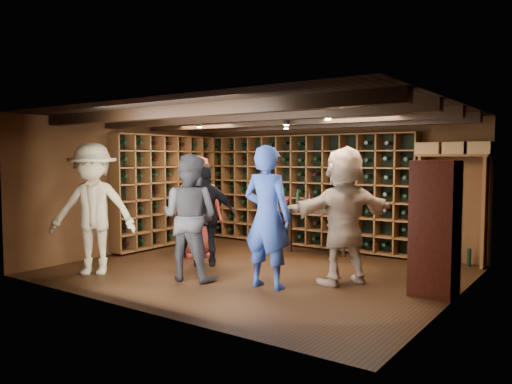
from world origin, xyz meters
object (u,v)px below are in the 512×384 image
Objects in this scene: guest_beige at (344,215)px; tasting_table at (311,214)px; display_cabinet at (435,231)px; guest_red_floral at (198,206)px; guest_woman_black at (206,215)px; man_grey_suit at (190,217)px; guest_khaki at (93,209)px; man_blue_shirt at (267,217)px.

tasting_table is (-1.33, 1.44, -0.21)m from guest_beige.
display_cabinet is at bearing -33.86° from tasting_table.
guest_red_floral is at bearing -63.85° from guest_beige.
guest_red_floral is 1.09× the size of guest_woman_black.
guest_red_floral is at bearing -80.51° from guest_woman_black.
man_grey_suit is 0.92× the size of guest_khaki.
guest_woman_black is (0.67, -0.55, -0.08)m from guest_red_floral.
guest_beige is at bearing -163.58° from man_grey_suit.
guest_red_floral is 2.03m from guest_khaki.
guest_beige is 1.98m from tasting_table.
guest_woman_black is (-0.41, 0.83, -0.08)m from man_grey_suit.
guest_red_floral is 0.87m from guest_woman_black.
man_grey_suit is 2.26m from guest_beige.
tasting_table is at bearing 152.69° from display_cabinet.
guest_beige is (-1.25, -0.11, 0.13)m from display_cabinet.
guest_khaki is 3.84m from guest_beige.
display_cabinet is 0.89× the size of guest_beige.
man_grey_suit is 0.93m from guest_woman_black.
man_blue_shirt is at bearing -11.11° from guest_beige.
man_blue_shirt is 2.55m from guest_red_floral.
guest_khaki reaches higher than display_cabinet.
man_grey_suit is 1.10× the size of guest_woman_black.
man_grey_suit is at bearing -110.59° from tasting_table.
guest_woman_black is at bearing -174.06° from display_cabinet.
guest_khaki is at bearing 15.17° from man_blue_shirt.
man_blue_shirt is at bearing -76.59° from guest_red_floral.
display_cabinet is 1.26m from guest_beige.
guest_beige reaches higher than tasting_table.
tasting_table is at bearing -105.81° from guest_beige.
guest_woman_black is 2.40m from guest_beige.
display_cabinet is 2.90m from tasting_table.
display_cabinet is at bearing 144.85° from guest_woman_black.
guest_woman_black is at bearing -128.12° from tasting_table.
man_blue_shirt is at bearing -19.75° from guest_khaki.
guest_khaki is at bearing -130.20° from tasting_table.
guest_woman_black is 0.84× the size of guest_khaki.
guest_beige reaches higher than guest_red_floral.
tasting_table is at bearing -116.77° from man_grey_suit.
guest_khaki is at bearing -32.06° from guest_beige.
tasting_table is (1.72, 1.16, -0.14)m from guest_red_floral.
guest_khaki is (-1.46, -0.61, 0.09)m from man_grey_suit.
man_grey_suit reaches higher than guest_red_floral.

